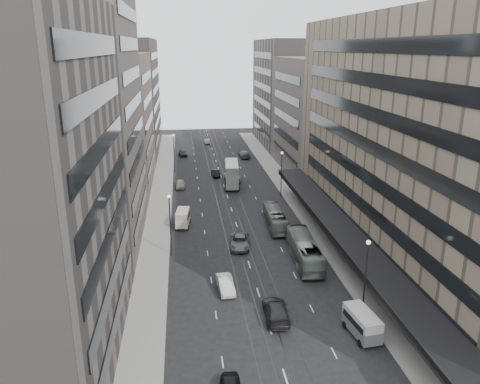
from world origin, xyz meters
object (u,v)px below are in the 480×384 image
double_decker (232,174)px  sedan_1 (226,284)px  panel_van (183,217)px  bus_far (275,218)px  sedan_2 (240,242)px  bus_near (304,250)px  vw_microbus (362,323)px

double_decker → sedan_1: bearing=-92.2°
double_decker → panel_van: 22.48m
bus_far → panel_van: 13.98m
double_decker → sedan_2: bearing=-89.1°
bus_near → double_decker: size_ratio=1.30×
vw_microbus → panel_van: panel_van is taller
bus_far → panel_van: bearing=-5.5°
sedan_1 → sedan_2: (3.03, 11.56, 0.01)m
vw_microbus → bus_far: bearing=88.0°
sedan_1 → panel_van: bearing=98.5°
panel_van → sedan_2: (7.60, -8.75, -0.65)m
bus_near → sedan_1: (-10.58, -6.12, -0.85)m
bus_far → sedan_1: size_ratio=2.23×
panel_van → sedan_2: 11.61m
bus_near → panel_van: bearing=-39.9°
bus_far → vw_microbus: bearing=97.6°
sedan_2 → sedan_1: bearing=-97.4°
bus_far → vw_microbus: size_ratio=2.14×
sedan_2 → panel_van: bearing=138.3°
double_decker → vw_microbus: bearing=-77.4°
panel_van → bus_far: bearing=-0.8°
bus_near → sedan_1: size_ratio=2.51×
double_decker → sedan_1: size_ratio=1.92×
panel_van → sedan_2: bearing=-42.0°
bus_far → panel_van: (-13.84, 1.90, -0.01)m
panel_van → vw_microbus: bearing=-54.5°
bus_near → vw_microbus: size_ratio=2.40×
bus_far → double_decker: size_ratio=1.16×
bus_near → double_decker: 34.93m
bus_far → sedan_2: (-6.24, -6.85, -0.66)m
vw_microbus → panel_van: 34.59m
sedan_2 → double_decker: bearing=93.3°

